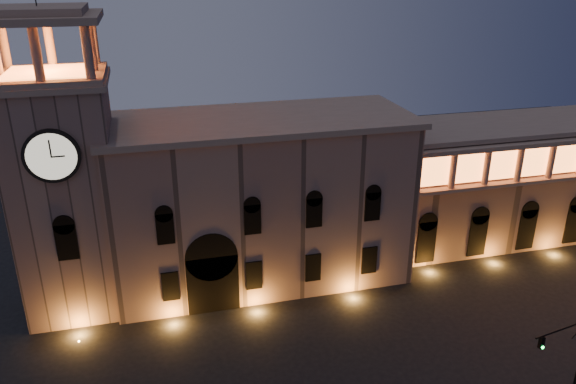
{
  "coord_description": "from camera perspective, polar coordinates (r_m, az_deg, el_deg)",
  "views": [
    {
      "loc": [
        -12.59,
        -30.73,
        31.8
      ],
      "look_at": [
        -0.56,
        16.0,
        11.9
      ],
      "focal_mm": 35.0,
      "sensor_mm": 36.0,
      "label": 1
    }
  ],
  "objects": [
    {
      "name": "traffic_light",
      "position": [
        49.21,
        26.99,
        -14.55
      ],
      "size": [
        5.73,
        1.44,
        7.97
      ],
      "rotation": [
        0.0,
        0.0,
        0.19
      ],
      "color": "black",
      "rests_on": "ground"
    },
    {
      "name": "government_building",
      "position": [
        58.43,
        -2.89,
        -0.83
      ],
      "size": [
        30.8,
        12.8,
        17.6
      ],
      "color": "#8B685B",
      "rests_on": "ground"
    },
    {
      "name": "clock_tower",
      "position": [
        55.75,
        -21.63,
        0.51
      ],
      "size": [
        9.8,
        9.8,
        32.4
      ],
      "color": "#8B685B",
      "rests_on": "ground"
    },
    {
      "name": "colonnade_wing",
      "position": [
        74.66,
        23.33,
        1.38
      ],
      "size": [
        40.6,
        11.5,
        14.5
      ],
      "color": "#866355",
      "rests_on": "ground"
    }
  ]
}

